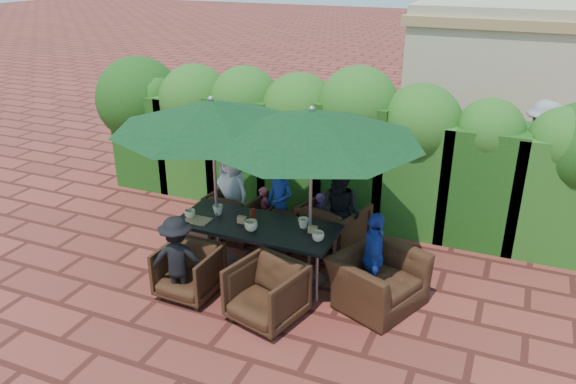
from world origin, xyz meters
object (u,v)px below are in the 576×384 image
at_px(chair_far_right, 334,225).
at_px(chair_near_right, 266,290).
at_px(umbrella_left, 212,114).
at_px(chair_far_left, 236,212).
at_px(chair_near_left, 188,269).
at_px(umbrella_right, 312,125).
at_px(dining_table, 257,229).
at_px(chair_far_mid, 294,221).
at_px(chair_end_right, 378,272).

xyz_separation_m(chair_far_right, chair_near_right, (-0.20, -1.94, -0.02)).
distance_m(umbrella_left, chair_far_right, 2.47).
xyz_separation_m(chair_far_left, chair_near_left, (0.22, -1.74, -0.03)).
bearing_deg(chair_far_right, umbrella_right, 104.21).
xyz_separation_m(dining_table, chair_far_right, (0.78, 1.00, -0.24)).
height_order(dining_table, umbrella_right, umbrella_right).
bearing_deg(umbrella_left, chair_far_right, 34.39).
bearing_deg(chair_near_right, chair_far_mid, 117.71).
distance_m(dining_table, chair_far_mid, 1.10).
xyz_separation_m(chair_far_left, chair_far_right, (1.58, 0.10, 0.03)).
distance_m(chair_near_right, chair_end_right, 1.44).
height_order(umbrella_left, chair_near_right, umbrella_left).
bearing_deg(chair_far_mid, umbrella_right, 121.41).
relative_size(dining_table, chair_near_right, 2.74).
bearing_deg(chair_far_left, dining_table, 135.95).
height_order(umbrella_left, chair_far_right, umbrella_left).
distance_m(chair_far_mid, chair_end_right, 1.99).
distance_m(umbrella_right, chair_near_right, 2.08).
xyz_separation_m(umbrella_right, chair_far_mid, (-0.63, 0.97, -1.87)).
distance_m(dining_table, umbrella_right, 1.71).
xyz_separation_m(chair_far_left, chair_far_mid, (0.92, 0.14, -0.05)).
xyz_separation_m(umbrella_right, chair_end_right, (0.99, -0.17, -1.75)).
bearing_deg(chair_far_mid, chair_far_right, 174.44).
xyz_separation_m(chair_far_right, chair_near_left, (-1.36, -1.84, -0.06)).
bearing_deg(chair_near_right, chair_near_left, -170.32).
bearing_deg(chair_end_right, chair_far_left, 91.51).
height_order(chair_far_mid, chair_near_right, chair_near_right).
relative_size(chair_far_mid, chair_near_left, 0.92).
bearing_deg(chair_end_right, dining_table, 109.77).
relative_size(chair_far_right, chair_near_right, 1.06).
relative_size(umbrella_left, umbrella_right, 0.94).
relative_size(umbrella_left, chair_near_left, 3.56).
bearing_deg(dining_table, chair_far_left, 131.73).
bearing_deg(chair_far_mid, chair_near_right, 101.47).
height_order(umbrella_left, chair_far_mid, umbrella_left).
distance_m(umbrella_right, chair_far_left, 2.52).
bearing_deg(chair_far_right, chair_near_left, 69.67).
bearing_deg(chair_near_right, dining_table, 136.22).
distance_m(dining_table, chair_near_left, 1.07).
relative_size(chair_far_mid, chair_far_right, 0.80).
distance_m(umbrella_left, chair_end_right, 2.95).
distance_m(chair_far_mid, chair_near_left, 2.01).
bearing_deg(chair_far_left, chair_near_left, 101.36).
height_order(chair_far_right, chair_end_right, chair_end_right).
height_order(umbrella_left, chair_far_left, umbrella_left).
xyz_separation_m(umbrella_left, chair_near_right, (1.22, -0.97, -1.81)).
distance_m(chair_far_left, chair_end_right, 2.73).
bearing_deg(umbrella_right, chair_near_right, -99.27).
relative_size(dining_table, chair_far_right, 2.58).
height_order(umbrella_right, chair_end_right, umbrella_right).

